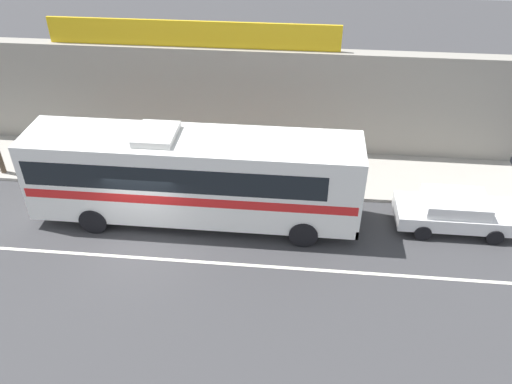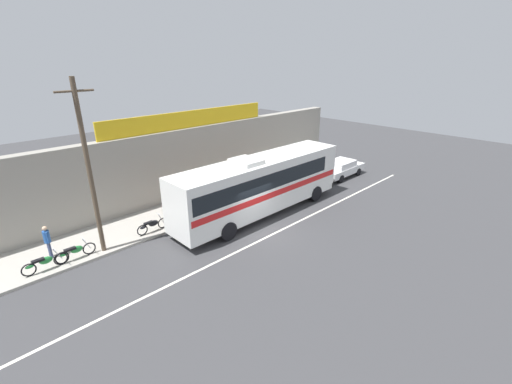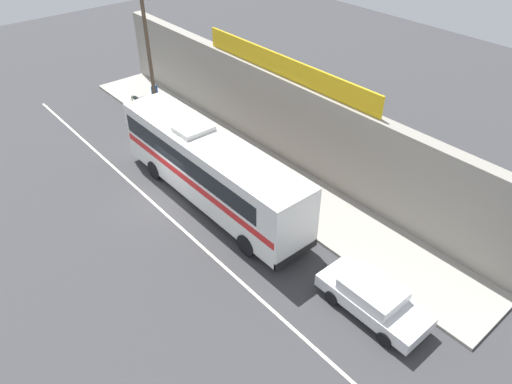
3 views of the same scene
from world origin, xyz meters
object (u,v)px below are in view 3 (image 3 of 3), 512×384
object	(u,v)px
utility_pole	(149,57)
pedestrian_far_right	(155,92)
motorcycle_red	(182,131)
parked_car	(373,298)
motorcycle_orange	(149,108)
intercity_bus	(209,166)
motorcycle_green	(138,101)

from	to	relation	value
utility_pole	pedestrian_far_right	size ratio (longest dim) A/B	4.99
utility_pole	motorcycle_red	world-z (taller)	utility_pole
parked_car	motorcycle_orange	world-z (taller)	parked_car
motorcycle_red	pedestrian_far_right	distance (m)	4.98
parked_car	utility_pole	size ratio (longest dim) A/B	0.53
intercity_bus	parked_car	size ratio (longest dim) A/B	2.76
motorcycle_orange	utility_pole	bearing A→B (deg)	-4.59
utility_pole	intercity_bus	bearing A→B (deg)	-14.02
motorcycle_green	pedestrian_far_right	distance (m)	1.30
intercity_bus	motorcycle_orange	distance (m)	10.55
parked_car	motorcycle_green	xyz separation A→B (m)	(-21.36, 1.83, -0.17)
parked_car	motorcycle_green	distance (m)	21.44
utility_pole	motorcycle_green	xyz separation A→B (m)	(-2.62, 0.07, -3.88)
intercity_bus	pedestrian_far_right	bearing A→B (deg)	163.03
parked_car	utility_pole	xyz separation A→B (m)	(-18.74, 1.75, 3.71)
parked_car	utility_pole	bearing A→B (deg)	174.65
motorcycle_orange	pedestrian_far_right	distance (m)	1.42
motorcycle_green	pedestrian_far_right	size ratio (longest dim) A/B	1.15
parked_car	pedestrian_far_right	size ratio (longest dim) A/B	2.64
pedestrian_far_right	intercity_bus	bearing A→B (deg)	-16.97
utility_pole	motorcycle_orange	distance (m)	4.09
intercity_bus	pedestrian_far_right	distance (m)	11.54
motorcycle_red	intercity_bus	bearing A→B (deg)	-20.27
intercity_bus	utility_pole	distance (m)	9.48
parked_car	motorcycle_red	xyz separation A→B (m)	(-16.01, 1.81, -0.17)
intercity_bus	motorcycle_green	bearing A→B (deg)	168.73
utility_pole	motorcycle_orange	world-z (taller)	utility_pole
parked_car	motorcycle_red	size ratio (longest dim) A/B	2.36
motorcycle_red	motorcycle_green	bearing A→B (deg)	179.80
motorcycle_red	motorcycle_green	xyz separation A→B (m)	(-5.36, 0.02, 0.00)
utility_pole	pedestrian_far_right	bearing A→B (deg)	151.59
intercity_bus	motorcycle_green	world-z (taller)	intercity_bus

